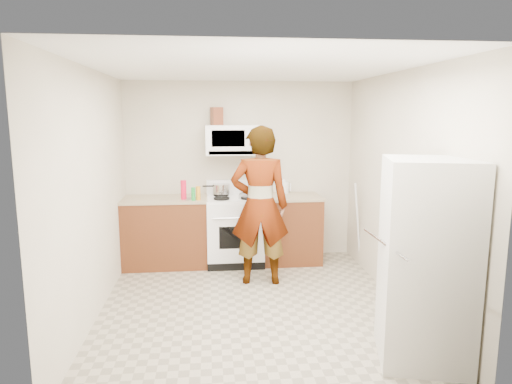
{
  "coord_description": "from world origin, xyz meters",
  "views": [
    {
      "loc": [
        -0.44,
        -4.63,
        2.04
      ],
      "look_at": [
        0.1,
        0.55,
        1.16
      ],
      "focal_mm": 32.0,
      "sensor_mm": 36.0,
      "label": 1
    }
  ],
  "objects": [
    {
      "name": "kettle",
      "position": [
        0.62,
        1.72,
        1.02
      ],
      "size": [
        0.15,
        0.15,
        0.16
      ],
      "primitive_type": "cylinder",
      "rotation": [
        0.0,
        0.0,
        -0.12
      ],
      "color": "white",
      "rests_on": "counter_right"
    },
    {
      "name": "cabinet_left",
      "position": [
        -1.04,
        1.49,
        0.45
      ],
      "size": [
        1.12,
        0.62,
        0.9
      ],
      "primitive_type": "cube",
      "color": "brown",
      "rests_on": "floor"
    },
    {
      "name": "back_wall",
      "position": [
        0.0,
        1.79,
        1.25
      ],
      "size": [
        3.2,
        0.02,
        2.5
      ],
      "primitive_type": "cube",
      "color": "beige",
      "rests_on": "floor"
    },
    {
      "name": "floor",
      "position": [
        0.0,
        0.0,
        0.0
      ],
      "size": [
        3.6,
        3.6,
        0.0
      ],
      "primitive_type": "plane",
      "color": "gray",
      "rests_on": "ground"
    },
    {
      "name": "microwave",
      "position": [
        -0.1,
        1.61,
        1.7
      ],
      "size": [
        0.76,
        0.38,
        0.4
      ],
      "primitive_type": "cube",
      "color": "white",
      "rests_on": "back_wall"
    },
    {
      "name": "pot_lid",
      "position": [
        -0.67,
        1.35,
        0.94
      ],
      "size": [
        0.29,
        0.29,
        0.01
      ],
      "primitive_type": "cylinder",
      "rotation": [
        0.0,
        0.0,
        0.39
      ],
      "color": "silver",
      "rests_on": "counter_left"
    },
    {
      "name": "bottle_spray",
      "position": [
        -0.78,
        1.36,
        1.06
      ],
      "size": [
        0.08,
        0.08,
        0.25
      ],
      "primitive_type": "cylinder",
      "rotation": [
        0.0,
        0.0,
        0.09
      ],
      "color": "red",
      "rests_on": "counter_left"
    },
    {
      "name": "cabinet_right",
      "position": [
        0.68,
        1.49,
        0.45
      ],
      "size": [
        0.8,
        0.62,
        0.9
      ],
      "primitive_type": "cube",
      "color": "brown",
      "rests_on": "floor"
    },
    {
      "name": "right_wall",
      "position": [
        1.59,
        0.0,
        1.25
      ],
      "size": [
        0.02,
        3.6,
        2.5
      ],
      "primitive_type": "cube",
      "color": "beige",
      "rests_on": "floor"
    },
    {
      "name": "counter_right",
      "position": [
        0.68,
        1.49,
        0.92
      ],
      "size": [
        0.82,
        0.64,
        0.03
      ],
      "primitive_type": "cube",
      "color": "tan",
      "rests_on": "cabinet_right"
    },
    {
      "name": "person",
      "position": [
        0.16,
        0.71,
        0.96
      ],
      "size": [
        0.73,
        0.51,
        1.92
      ],
      "primitive_type": "imported",
      "rotation": [
        0.0,
        0.0,
        3.06
      ],
      "color": "tan",
      "rests_on": "floor"
    },
    {
      "name": "fridge",
      "position": [
        1.33,
        -1.2,
        0.85
      ],
      "size": [
        0.85,
        0.85,
        1.7
      ],
      "primitive_type": "cube",
      "rotation": [
        0.0,
        0.0,
        -0.26
      ],
      "color": "white",
      "rests_on": "floor"
    },
    {
      "name": "tray",
      "position": [
        0.08,
        1.4,
        0.96
      ],
      "size": [
        0.28,
        0.21,
        0.05
      ],
      "primitive_type": "cube",
      "rotation": [
        0.0,
        0.0,
        -0.21
      ],
      "color": "silver",
      "rests_on": "gas_range"
    },
    {
      "name": "jug",
      "position": [
        -0.32,
        1.64,
        2.02
      ],
      "size": [
        0.18,
        0.18,
        0.24
      ],
      "primitive_type": "cube",
      "rotation": [
        0.0,
        0.0,
        0.32
      ],
      "color": "#612A17",
      "rests_on": "microwave"
    },
    {
      "name": "counter_left",
      "position": [
        -1.04,
        1.49,
        0.92
      ],
      "size": [
        1.14,
        0.64,
        0.03
      ],
      "primitive_type": "cube",
      "color": "tan",
      "rests_on": "cabinet_left"
    },
    {
      "name": "saucepan",
      "position": [
        -0.28,
        1.65,
        1.02
      ],
      "size": [
        0.3,
        0.3,
        0.13
      ],
      "primitive_type": "cylinder",
      "rotation": [
        0.0,
        0.0,
        -0.3
      ],
      "color": "#B2B3B7",
      "rests_on": "gas_range"
    },
    {
      "name": "bottle_hot_sauce",
      "position": [
        -0.59,
        1.29,
        1.03
      ],
      "size": [
        0.07,
        0.07,
        0.18
      ],
      "primitive_type": "cylinder",
      "rotation": [
        0.0,
        0.0,
        0.21
      ],
      "color": "orange",
      "rests_on": "counter_left"
    },
    {
      "name": "bottle_green_cap",
      "position": [
        -0.65,
        1.26,
        1.02
      ],
      "size": [
        0.07,
        0.07,
        0.17
      ],
      "primitive_type": "cylinder",
      "rotation": [
        0.0,
        0.0,
        -0.33
      ],
      "color": "#1A8F31",
      "rests_on": "counter_left"
    },
    {
      "name": "gas_range",
      "position": [
        -0.1,
        1.48,
        0.49
      ],
      "size": [
        0.76,
        0.65,
        1.13
      ],
      "color": "white",
      "rests_on": "floor"
    },
    {
      "name": "broom",
      "position": [
        1.55,
        1.2,
        0.58
      ],
      "size": [
        0.19,
        0.18,
        1.14
      ],
      "primitive_type": "cylinder",
      "rotation": [
        0.14,
        -0.14,
        -0.03
      ],
      "color": "silver",
      "rests_on": "floor"
    }
  ]
}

